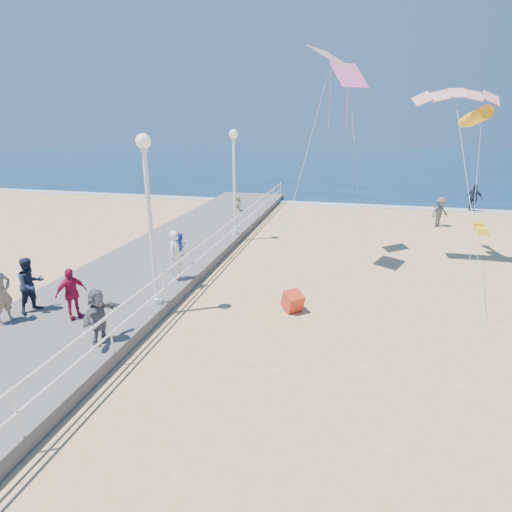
% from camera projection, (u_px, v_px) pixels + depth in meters
% --- Properties ---
extents(ground, '(160.00, 160.00, 0.00)m').
position_uv_depth(ground, '(321.00, 333.00, 11.97)').
color(ground, '#E5B777').
rests_on(ground, ground).
extents(ocean, '(160.00, 90.00, 0.05)m').
position_uv_depth(ocean, '(352.00, 159.00, 71.94)').
color(ocean, '#0B2647').
rests_on(ocean, ground).
extents(surf_line, '(160.00, 1.20, 0.04)m').
position_uv_depth(surf_line, '(344.00, 205.00, 30.88)').
color(surf_line, white).
rests_on(surf_line, ground).
extents(boardwalk, '(5.00, 44.00, 0.40)m').
position_uv_depth(boardwalk, '(100.00, 302.00, 13.59)').
color(boardwalk, slate).
rests_on(boardwalk, ground).
extents(railing, '(0.05, 42.00, 0.55)m').
position_uv_depth(railing, '(164.00, 280.00, 12.71)').
color(railing, white).
rests_on(railing, boardwalk).
extents(lamp_post_mid, '(0.44, 0.44, 5.32)m').
position_uv_depth(lamp_post_mid, '(149.00, 204.00, 12.02)').
color(lamp_post_mid, white).
rests_on(lamp_post_mid, boardwalk).
extents(lamp_post_far, '(0.44, 0.44, 5.32)m').
position_uv_depth(lamp_post_far, '(234.00, 172.00, 20.32)').
color(lamp_post_far, white).
rests_on(lamp_post_far, boardwalk).
extents(woman_holding_toddler, '(0.64, 0.79, 1.88)m').
position_uv_depth(woman_holding_toddler, '(177.00, 256.00, 14.75)').
color(woman_holding_toddler, white).
rests_on(woman_holding_toddler, boardwalk).
extents(toddler_held, '(0.47, 0.53, 0.92)m').
position_uv_depth(toddler_held, '(181.00, 245.00, 14.74)').
color(toddler_held, '#2D4EAB').
rests_on(toddler_held, boardwalk).
extents(spectator_3, '(0.80, 0.99, 1.58)m').
position_uv_depth(spectator_3, '(71.00, 293.00, 11.83)').
color(spectator_3, '#B6163E').
rests_on(spectator_3, boardwalk).
extents(spectator_5, '(0.55, 1.43, 1.51)m').
position_uv_depth(spectator_5, '(98.00, 316.00, 10.52)').
color(spectator_5, '#5D5C61').
rests_on(spectator_5, boardwalk).
extents(spectator_6, '(0.53, 0.73, 1.85)m').
position_uv_depth(spectator_6, '(1.00, 293.00, 11.52)').
color(spectator_6, gray).
rests_on(spectator_6, boardwalk).
extents(spectator_7, '(0.85, 0.98, 1.74)m').
position_uv_depth(spectator_7, '(31.00, 285.00, 12.26)').
color(spectator_7, '#1B243B').
rests_on(spectator_7, boardwalk).
extents(beach_walker_a, '(1.35, 1.22, 1.81)m').
position_uv_depth(beach_walker_a, '(440.00, 212.00, 24.15)').
color(beach_walker_a, '#515155').
rests_on(beach_walker_a, ground).
extents(beach_walker_b, '(1.21, 0.98, 1.93)m').
position_uv_depth(beach_walker_b, '(474.00, 198.00, 28.29)').
color(beach_walker_b, '#192238').
rests_on(beach_walker_b, ground).
extents(beach_walker_c, '(0.80, 0.83, 1.44)m').
position_uv_depth(beach_walker_c, '(238.00, 206.00, 26.86)').
color(beach_walker_c, gray).
rests_on(beach_walker_c, ground).
extents(box_kite, '(0.88, 0.90, 0.74)m').
position_uv_depth(box_kite, '(293.00, 303.00, 13.28)').
color(box_kite, red).
rests_on(box_kite, ground).
extents(beach_chair_left, '(0.55, 0.55, 0.40)m').
position_uv_depth(beach_chair_left, '(478.00, 226.00, 23.66)').
color(beach_chair_left, yellow).
rests_on(beach_chair_left, ground).
extents(beach_chair_right, '(0.55, 0.55, 0.40)m').
position_uv_depth(beach_chair_right, '(482.00, 231.00, 22.59)').
color(beach_chair_right, '#FAFB1A').
rests_on(beach_chair_right, ground).
extents(kite_parafoil, '(3.28, 0.94, 0.65)m').
position_uv_depth(kite_parafoil, '(457.00, 93.00, 15.74)').
color(kite_parafoil, red).
extents(kite_windsock, '(1.01, 2.70, 1.08)m').
position_uv_depth(kite_windsock, '(477.00, 116.00, 16.35)').
color(kite_windsock, yellow).
extents(kite_diamond_pink, '(1.73, 1.69, 1.06)m').
position_uv_depth(kite_diamond_pink, '(349.00, 75.00, 16.92)').
color(kite_diamond_pink, '#FF5DB4').
extents(kite_diamond_redwhite, '(1.82, 1.93, 0.79)m').
position_uv_depth(kite_diamond_redwhite, '(332.00, 58.00, 14.63)').
color(kite_diamond_redwhite, red).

